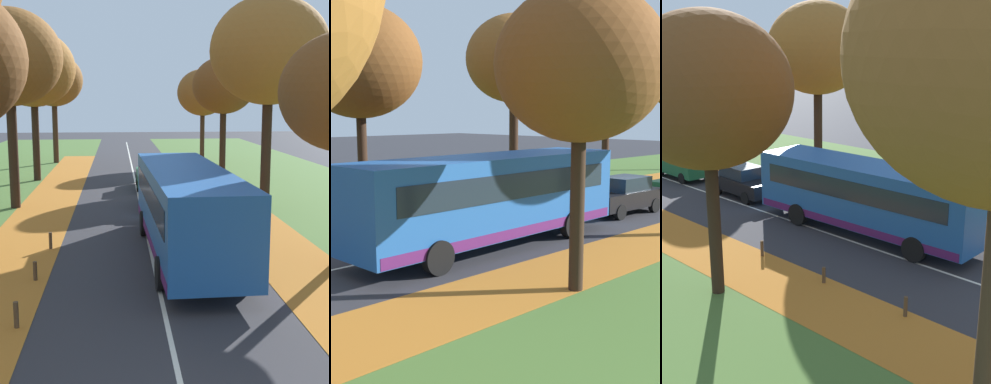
% 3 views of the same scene
% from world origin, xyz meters
% --- Properties ---
extents(grass_verge_left, '(12.00, 90.00, 0.01)m').
position_xyz_m(grass_verge_left, '(-9.20, 20.00, 0.00)').
color(grass_verge_left, '#476B2D').
rests_on(grass_verge_left, ground).
extents(leaf_litter_left, '(2.80, 60.00, 0.00)m').
position_xyz_m(leaf_litter_left, '(-4.60, 14.00, 0.01)').
color(leaf_litter_left, '#B26B23').
rests_on(leaf_litter_left, grass_verge_left).
extents(leaf_litter_right, '(2.80, 60.00, 0.00)m').
position_xyz_m(leaf_litter_right, '(4.60, 14.00, 0.01)').
color(leaf_litter_right, '#B26B23').
rests_on(leaf_litter_right, grass_verge_right).
extents(road_centre_line, '(0.12, 80.00, 0.01)m').
position_xyz_m(road_centre_line, '(0.00, 20.00, 0.00)').
color(road_centre_line, silver).
rests_on(road_centre_line, ground).
extents(tree_left_near, '(5.17, 5.17, 8.78)m').
position_xyz_m(tree_left_near, '(-6.41, 11.40, 6.43)').
color(tree_left_near, black).
rests_on(tree_left_near, ground).
extents(tree_left_mid, '(5.04, 5.04, 9.44)m').
position_xyz_m(tree_left_mid, '(-6.11, 20.32, 7.12)').
color(tree_left_mid, black).
rests_on(tree_left_mid, ground).
extents(tree_left_far, '(5.34, 5.34, 9.54)m').
position_xyz_m(tree_left_far, '(-6.35, 29.27, 7.10)').
color(tree_left_far, black).
rests_on(tree_left_far, ground).
extents(tree_right_near, '(4.06, 4.06, 7.29)m').
position_xyz_m(tree_right_near, '(5.81, 10.00, 5.44)').
color(tree_right_near, black).
rests_on(tree_right_near, ground).
extents(bollard_fourth, '(0.12, 0.12, 0.57)m').
position_xyz_m(bollard_fourth, '(-3.56, 9.40, 0.29)').
color(bollard_fourth, '#4C3823').
rests_on(bollard_fourth, ground).
extents(bollard_fifth, '(0.12, 0.12, 0.61)m').
position_xyz_m(bollard_fifth, '(-3.52, 12.72, 0.31)').
color(bollard_fifth, '#4C3823').
rests_on(bollard_fifth, ground).
extents(bus, '(2.87, 10.47, 2.98)m').
position_xyz_m(bus, '(1.15, 11.53, 1.70)').
color(bus, '#1E5199').
rests_on(bus, ground).
extents(car_black_lead, '(1.92, 4.27, 1.62)m').
position_xyz_m(car_black_lead, '(0.99, 19.79, 0.81)').
color(car_black_lead, black).
rests_on(car_black_lead, ground).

